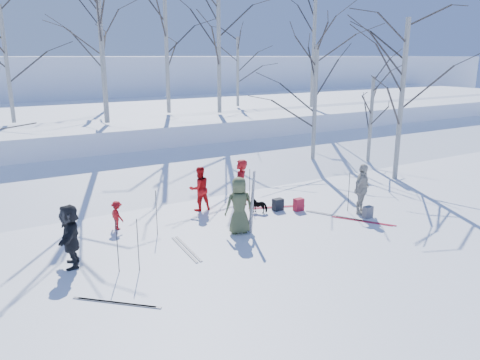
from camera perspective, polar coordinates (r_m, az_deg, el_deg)
ground at (r=13.84m, az=3.21°, el=-6.59°), size 120.00×120.00×0.00m
snow_ramp at (r=19.70m, az=-8.24°, el=0.30°), size 70.00×9.49×4.12m
snow_plateau at (r=28.86m, az=-16.09°, el=6.23°), size 70.00×18.00×2.20m
far_hill at (r=49.27m, az=-22.72°, el=10.22°), size 90.00×30.00×6.00m
skier_olive_center at (r=13.63m, az=-0.12°, el=-3.13°), size 0.93×0.72×1.69m
skier_red_north at (r=15.03m, az=0.02°, el=-1.01°), size 0.81×0.80×1.89m
skier_redor_behind at (r=15.74m, az=-4.96°, el=-1.06°), size 0.74×0.59×1.50m
skier_red_seated at (r=14.52m, az=-14.76°, el=-4.18°), size 0.46×0.63×0.88m
skier_cream_east at (r=15.80m, az=14.63°, el=-1.10°), size 1.07×0.73×1.68m
skier_grey_west at (r=12.26m, az=-19.99°, el=-6.39°), size 0.81×1.56×1.60m
dog at (r=15.62m, az=2.34°, el=-3.05°), size 0.61×0.62×0.51m
upright_ski_left at (r=13.53m, az=1.54°, el=-2.81°), size 0.09×0.16×1.90m
upright_ski_right at (r=13.61m, az=1.44°, el=-2.69°), size 0.12×0.23×1.89m
ski_pair_a at (r=15.32m, az=14.82°, el=-4.87°), size 1.91×2.08×0.02m
ski_pair_b at (r=15.60m, az=11.52°, el=-4.31°), size 1.77×2.06×0.02m
ski_pair_c at (r=12.86m, az=-6.58°, el=-8.35°), size 0.47×1.93×0.02m
ski_pair_d at (r=16.22m, az=4.51°, el=-3.30°), size 1.44×2.03×0.02m
ski_pair_e at (r=10.55m, az=-14.82°, el=-14.26°), size 2.10×2.10×0.02m
ski_pole_a at (r=16.04m, az=1.19°, el=-1.00°), size 0.02×0.02×1.34m
ski_pole_b at (r=11.59m, az=-12.33°, el=-7.75°), size 0.02×0.02×1.34m
ski_pole_c at (r=13.77m, az=-10.15°, el=-3.95°), size 0.02×0.02×1.34m
ski_pole_d at (r=11.63m, az=-14.72°, el=-7.81°), size 0.02×0.02×1.34m
ski_pole_e at (r=15.74m, az=0.04°, el=-1.31°), size 0.02×0.02×1.34m
ski_pole_f at (r=15.99m, az=13.11°, el=-1.45°), size 0.02×0.02×1.34m
backpack_red at (r=15.91m, az=7.16°, el=-2.98°), size 0.32×0.22×0.42m
backpack_grey at (r=15.65m, az=15.33°, el=-3.80°), size 0.30×0.20×0.38m
backpack_dark at (r=15.87m, az=4.64°, el=-2.99°), size 0.34×0.24×0.40m
birch_plateau_a at (r=27.65m, az=8.99°, el=15.84°), size 5.35×5.35×6.79m
birch_plateau_b at (r=27.73m, az=-0.27°, el=13.03°), size 3.34×3.34×3.91m
birch_plateau_c at (r=24.51m, az=-2.60°, el=16.20°), size 5.39×5.39×6.84m
birch_plateau_d at (r=23.00m, az=-26.54°, el=12.42°), size 4.07×4.07×4.95m
birch_plateau_e at (r=27.43m, az=-16.42°, el=14.71°), size 4.87×4.87×6.10m
birch_plateau_f at (r=24.65m, az=-8.94°, el=15.39°), size 5.00×5.00×6.29m
birch_plateau_i at (r=21.49m, az=-16.60°, el=16.66°), size 5.84×5.84×7.48m
birch_edge_b at (r=20.46m, az=19.07°, el=9.06°), size 5.17×5.17×6.53m
birch_edge_c at (r=22.72m, az=15.64°, el=6.81°), size 3.51×3.51×4.16m
birch_edge_e at (r=21.42m, az=9.10°, el=8.56°), size 4.47×4.47×5.53m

